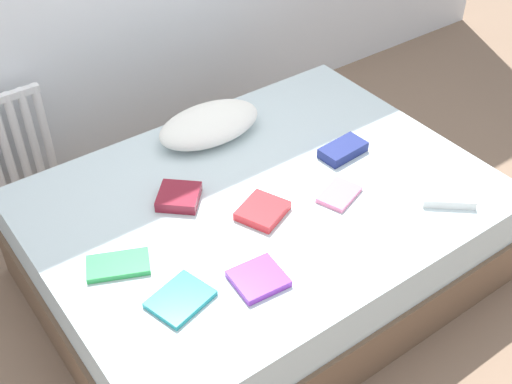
{
  "coord_description": "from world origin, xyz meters",
  "views": [
    {
      "loc": [
        -1.33,
        -1.78,
        2.37
      ],
      "look_at": [
        0.0,
        0.05,
        0.48
      ],
      "focal_mm": 46.28,
      "sensor_mm": 36.0,
      "label": 1
    }
  ],
  "objects_px": {
    "textbook_pink": "(339,194)",
    "textbook_white": "(447,194)",
    "textbook_red": "(263,211)",
    "textbook_navy": "(343,150)",
    "bed": "(262,236)",
    "textbook_purple": "(258,279)",
    "pillow": "(209,124)",
    "textbook_maroon": "(179,197)",
    "textbook_green": "(118,265)",
    "textbook_teal": "(180,299)"
  },
  "relations": [
    {
      "from": "bed",
      "to": "textbook_green",
      "type": "relative_size",
      "value": 8.26
    },
    {
      "from": "bed",
      "to": "textbook_teal",
      "type": "height_order",
      "value": "textbook_teal"
    },
    {
      "from": "pillow",
      "to": "textbook_red",
      "type": "relative_size",
      "value": 2.77
    },
    {
      "from": "pillow",
      "to": "textbook_maroon",
      "type": "bearing_deg",
      "value": -138.42
    },
    {
      "from": "textbook_teal",
      "to": "textbook_navy",
      "type": "bearing_deg",
      "value": 1.77
    },
    {
      "from": "textbook_pink",
      "to": "textbook_navy",
      "type": "distance_m",
      "value": 0.31
    },
    {
      "from": "bed",
      "to": "textbook_teal",
      "type": "relative_size",
      "value": 9.12
    },
    {
      "from": "textbook_navy",
      "to": "textbook_red",
      "type": "relative_size",
      "value": 1.17
    },
    {
      "from": "textbook_teal",
      "to": "textbook_maroon",
      "type": "bearing_deg",
      "value": 44.52
    },
    {
      "from": "textbook_pink",
      "to": "bed",
      "type": "bearing_deg",
      "value": 122.0
    },
    {
      "from": "textbook_navy",
      "to": "textbook_green",
      "type": "xyz_separation_m",
      "value": [
        -1.2,
        -0.04,
        -0.01
      ]
    },
    {
      "from": "textbook_pink",
      "to": "textbook_purple",
      "type": "relative_size",
      "value": 1.0
    },
    {
      "from": "textbook_maroon",
      "to": "textbook_red",
      "type": "relative_size",
      "value": 0.91
    },
    {
      "from": "bed",
      "to": "textbook_white",
      "type": "height_order",
      "value": "textbook_white"
    },
    {
      "from": "textbook_navy",
      "to": "textbook_green",
      "type": "distance_m",
      "value": 1.2
    },
    {
      "from": "textbook_white",
      "to": "textbook_teal",
      "type": "bearing_deg",
      "value": -147.71
    },
    {
      "from": "textbook_white",
      "to": "textbook_red",
      "type": "distance_m",
      "value": 0.81
    },
    {
      "from": "textbook_red",
      "to": "textbook_navy",
      "type": "bearing_deg",
      "value": -10.89
    },
    {
      "from": "textbook_teal",
      "to": "textbook_green",
      "type": "relative_size",
      "value": 0.91
    },
    {
      "from": "textbook_pink",
      "to": "textbook_white",
      "type": "height_order",
      "value": "textbook_white"
    },
    {
      "from": "textbook_red",
      "to": "textbook_purple",
      "type": "height_order",
      "value": "textbook_red"
    },
    {
      "from": "bed",
      "to": "textbook_purple",
      "type": "distance_m",
      "value": 0.58
    },
    {
      "from": "bed",
      "to": "pillow",
      "type": "relative_size",
      "value": 3.75
    },
    {
      "from": "textbook_maroon",
      "to": "textbook_pink",
      "type": "height_order",
      "value": "textbook_maroon"
    },
    {
      "from": "textbook_pink",
      "to": "textbook_navy",
      "type": "height_order",
      "value": "textbook_navy"
    },
    {
      "from": "bed",
      "to": "textbook_green",
      "type": "xyz_separation_m",
      "value": [
        -0.72,
        -0.02,
        0.27
      ]
    },
    {
      "from": "textbook_red",
      "to": "textbook_purple",
      "type": "bearing_deg",
      "value": -151.81
    },
    {
      "from": "bed",
      "to": "textbook_pink",
      "type": "height_order",
      "value": "textbook_pink"
    },
    {
      "from": "textbook_pink",
      "to": "textbook_teal",
      "type": "bearing_deg",
      "value": 167.14
    },
    {
      "from": "textbook_red",
      "to": "textbook_purple",
      "type": "relative_size",
      "value": 1.01
    },
    {
      "from": "pillow",
      "to": "textbook_navy",
      "type": "xyz_separation_m",
      "value": [
        0.43,
        -0.5,
        -0.05
      ]
    },
    {
      "from": "textbook_maroon",
      "to": "textbook_green",
      "type": "distance_m",
      "value": 0.45
    },
    {
      "from": "bed",
      "to": "textbook_white",
      "type": "relative_size",
      "value": 8.93
    },
    {
      "from": "textbook_white",
      "to": "textbook_purple",
      "type": "relative_size",
      "value": 1.17
    },
    {
      "from": "textbook_pink",
      "to": "textbook_white",
      "type": "distance_m",
      "value": 0.47
    },
    {
      "from": "textbook_pink",
      "to": "textbook_green",
      "type": "bearing_deg",
      "value": 149.62
    },
    {
      "from": "pillow",
      "to": "textbook_white",
      "type": "xyz_separation_m",
      "value": [
        0.58,
        -1.0,
        -0.05
      ]
    },
    {
      "from": "bed",
      "to": "pillow",
      "type": "xyz_separation_m",
      "value": [
        0.06,
        0.51,
        0.32
      ]
    },
    {
      "from": "textbook_white",
      "to": "textbook_navy",
      "type": "xyz_separation_m",
      "value": [
        -0.15,
        0.51,
        0.0
      ]
    },
    {
      "from": "textbook_maroon",
      "to": "textbook_navy",
      "type": "bearing_deg",
      "value": -58.66
    },
    {
      "from": "textbook_white",
      "to": "textbook_green",
      "type": "bearing_deg",
      "value": -158.65
    },
    {
      "from": "textbook_green",
      "to": "textbook_pink",
      "type": "bearing_deg",
      "value": 13.68
    },
    {
      "from": "bed",
      "to": "textbook_navy",
      "type": "xyz_separation_m",
      "value": [
        0.48,
        0.02,
        0.28
      ]
    },
    {
      "from": "textbook_purple",
      "to": "textbook_green",
      "type": "xyz_separation_m",
      "value": [
        -0.4,
        0.38,
        -0.0
      ]
    },
    {
      "from": "bed",
      "to": "textbook_purple",
      "type": "relative_size",
      "value": 10.47
    },
    {
      "from": "bed",
      "to": "textbook_red",
      "type": "distance_m",
      "value": 0.3
    },
    {
      "from": "bed",
      "to": "textbook_pink",
      "type": "xyz_separation_m",
      "value": [
        0.26,
        -0.21,
        0.26
      ]
    },
    {
      "from": "textbook_navy",
      "to": "textbook_red",
      "type": "bearing_deg",
      "value": -172.28
    },
    {
      "from": "textbook_white",
      "to": "textbook_purple",
      "type": "height_order",
      "value": "textbook_white"
    },
    {
      "from": "bed",
      "to": "textbook_pink",
      "type": "bearing_deg",
      "value": -38.17
    }
  ]
}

